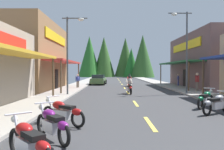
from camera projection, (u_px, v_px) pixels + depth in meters
ground at (124, 88)px, 26.95m from camera, size 9.03×83.39×0.10m
sidewalk_left at (74, 87)px, 26.94m from camera, size 2.69×83.39×0.12m
sidewalk_right at (174, 87)px, 26.95m from camera, size 2.69×83.39×0.12m
centerline_dashes at (123, 86)px, 29.68m from camera, size 0.16×56.75×0.01m
storefront_left_far at (16, 57)px, 23.89m from camera, size 10.05×11.59×6.85m
storefront_right_far at (222, 61)px, 27.14m from camera, size 10.68×13.88×6.20m
streetlamp_left at (71, 45)px, 18.06m from camera, size 1.98×0.30×6.17m
streetlamp_right at (183, 42)px, 19.50m from camera, size 1.98×0.30×6.93m
motorcycle_parked_right_2 at (216, 103)px, 10.49m from camera, size 1.82×1.29×1.04m
motorcycle_parked_right_3 at (205, 99)px, 12.19m from camera, size 1.51×1.66×1.04m
motorcycle_parked_left_0 at (28, 142)px, 4.81m from camera, size 1.51×1.65×1.04m
motorcycle_parked_left_1 at (52, 123)px, 6.52m from camera, size 1.41×1.74×1.04m
motorcycle_parked_left_2 at (63, 112)px, 8.35m from camera, size 1.83×1.28×1.04m
rider_cruising_lead at (129, 86)px, 19.51m from camera, size 0.61×2.14×1.57m
rider_cruising_trailing at (129, 81)px, 28.29m from camera, size 0.60×2.14×1.57m
pedestrian_by_shop at (178, 79)px, 28.20m from camera, size 0.32×0.56×1.58m
pedestrian_browsing at (77, 80)px, 25.18m from camera, size 0.43×0.46×1.58m
pedestrian_strolling at (197, 81)px, 21.22m from camera, size 0.33×0.56×1.77m
parked_car_curbside at (98, 80)px, 32.28m from camera, size 2.24×4.39×1.40m
treeline_backdrop at (117, 58)px, 70.10m from camera, size 22.53×13.63×12.42m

